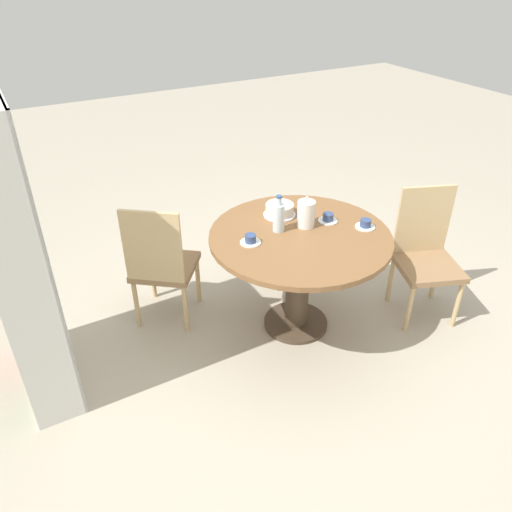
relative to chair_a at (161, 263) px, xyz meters
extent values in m
plane|color=#B2A893|center=(-0.52, -0.80, -0.49)|extent=(14.00, 14.00, 0.00)
cylinder|color=#473828|center=(-0.52, -0.80, -0.47)|extent=(0.46, 0.46, 0.03)
cylinder|color=#473828|center=(-0.52, -0.80, -0.11)|extent=(0.16, 0.16, 0.69)
cylinder|color=brown|center=(-0.52, -0.80, 0.25)|extent=(1.20, 1.20, 0.04)
cylinder|color=tan|center=(0.09, -0.30, -0.29)|extent=(0.03, 0.03, 0.39)
cylinder|color=tan|center=(0.31, -0.01, -0.29)|extent=(0.03, 0.03, 0.39)
cylinder|color=tan|center=(-0.20, -0.08, -0.29)|extent=(0.03, 0.03, 0.39)
cylinder|color=tan|center=(0.02, 0.21, -0.29)|extent=(0.03, 0.03, 0.39)
cube|color=#93704C|center=(0.06, -0.04, -0.07)|extent=(0.59, 0.59, 0.04)
cube|color=tan|center=(-0.10, 0.08, 0.21)|extent=(0.26, 0.33, 0.52)
cylinder|color=tan|center=(-0.96, -1.45, -0.29)|extent=(0.03, 0.03, 0.39)
cylinder|color=tan|center=(-1.09, -1.79, -0.29)|extent=(0.03, 0.03, 0.39)
cylinder|color=tan|center=(-0.63, -1.58, -0.29)|extent=(0.03, 0.03, 0.39)
cylinder|color=tan|center=(-0.75, -1.92, -0.29)|extent=(0.03, 0.03, 0.39)
cube|color=#93704C|center=(-0.86, -1.69, -0.07)|extent=(0.54, 0.54, 0.04)
cube|color=tan|center=(-0.67, -1.76, 0.21)|extent=(0.17, 0.38, 0.52)
cube|color=silver|center=(0.20, 0.86, 0.41)|extent=(0.04, 0.28, 1.80)
cube|color=silver|center=(-0.59, 0.86, 0.41)|extent=(0.04, 0.28, 1.80)
cube|color=silver|center=(-0.19, 0.73, 0.41)|extent=(0.83, 0.02, 1.80)
cube|color=silver|center=(-0.19, 0.86, -0.47)|extent=(0.75, 0.27, 0.04)
cube|color=silver|center=(-0.19, 0.86, 0.11)|extent=(0.75, 0.27, 0.04)
cube|color=silver|center=(-0.19, 0.86, 0.71)|extent=(0.75, 0.27, 0.04)
cube|color=#B72D28|center=(0.02, 0.85, -0.24)|extent=(0.33, 0.21, 0.43)
cube|color=#28703D|center=(-0.41, 0.85, -0.20)|extent=(0.33, 0.21, 0.51)
cube|color=teal|center=(0.01, 0.85, 0.39)|extent=(0.34, 0.21, 0.53)
cube|color=orange|center=(-0.40, 0.85, 0.34)|extent=(0.34, 0.21, 0.42)
cylinder|color=white|center=(-0.44, -0.89, 0.36)|extent=(0.12, 0.12, 0.18)
cone|color=white|center=(-0.44, -0.89, 0.46)|extent=(0.11, 0.11, 0.02)
sphere|color=white|center=(-0.44, -0.89, 0.48)|extent=(0.02, 0.02, 0.02)
cylinder|color=silver|center=(-0.41, -0.70, 0.37)|extent=(0.08, 0.08, 0.19)
cylinder|color=silver|center=(-0.41, -0.70, 0.49)|extent=(0.03, 0.03, 0.05)
cylinder|color=#2D5184|center=(-0.41, -0.70, 0.52)|extent=(0.04, 0.04, 0.01)
cylinder|color=silver|center=(-0.22, -0.82, 0.28)|extent=(0.23, 0.23, 0.01)
cylinder|color=silver|center=(-0.22, -0.82, 0.32)|extent=(0.20, 0.20, 0.07)
cylinder|color=white|center=(-0.65, -1.23, 0.28)|extent=(0.13, 0.13, 0.01)
cylinder|color=#334775|center=(-0.65, -1.23, 0.30)|extent=(0.07, 0.07, 0.05)
cylinder|color=white|center=(-0.46, -1.06, 0.28)|extent=(0.13, 0.13, 0.01)
cylinder|color=#334775|center=(-0.46, -1.06, 0.30)|extent=(0.07, 0.07, 0.05)
cylinder|color=white|center=(-0.46, -0.46, 0.28)|extent=(0.13, 0.13, 0.01)
cylinder|color=#334775|center=(-0.46, -0.46, 0.30)|extent=(0.07, 0.07, 0.05)
camera|label=1|loc=(-2.86, 0.83, 1.89)|focal=35.00mm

